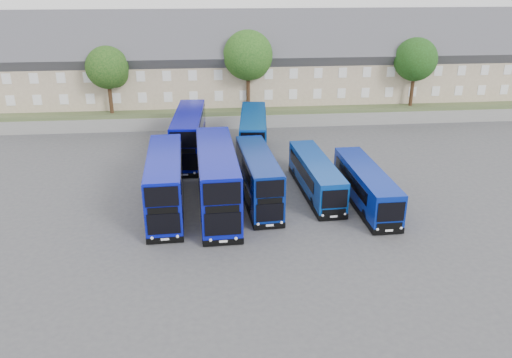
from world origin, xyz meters
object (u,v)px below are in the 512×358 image
Objects in this scene: dd_front_left at (165,184)px; tree_mid at (249,57)px; dd_front_mid at (217,180)px; tree_far at (439,49)px; tree_east at (416,61)px; tree_west at (109,69)px; coach_east_a at (316,177)px.

tree_mid reaches higher than dd_front_left.
dd_front_mid is 1.40× the size of tree_far.
tree_far reaches higher than tree_east.
dd_front_mid is at bearing -100.90° from tree_mid.
tree_west is 0.88× the size of tree_far.
tree_mid is 1.12× the size of tree_east.
coach_east_a is at bearing -80.26° from tree_mid.
dd_front_mid is 1.59× the size of tree_west.
dd_front_left is 1.46× the size of tree_west.
tree_mid is 20.02m from tree_east.
dd_front_left is at bearing -139.17° from tree_far.
dd_front_mid is 26.06m from tree_west.
tree_west is at bearing 106.11° from dd_front_left.
tree_east is at bearing 0.00° from tree_west.
coach_east_a is 1.40× the size of tree_west.
tree_west is at bearing -178.21° from tree_mid.
tree_mid is (-3.65, 21.23, 6.64)m from coach_east_a.
coach_east_a is 29.11m from tree_west.
tree_east is at bearing -1.43° from tree_mid.
tree_west is 42.58m from tree_far.
tree_far is at bearing 14.04° from tree_mid.
tree_far is (34.44, 29.76, 5.57)m from dd_front_left.
dd_front_left is 25.44m from tree_mid.
tree_far is (30.51, 29.92, 5.36)m from dd_front_mid.
coach_east_a is (12.09, 2.03, -0.73)m from dd_front_left.
tree_west is 0.83× the size of tree_mid.
tree_east is (36.00, 0.00, 0.34)m from tree_west.
tree_far is at bearing 38.58° from dd_front_left.
tree_west is 16.04m from tree_mid.
coach_east_a is 36.17m from tree_far.
tree_mid is at bearing 67.80° from dd_front_left.
tree_far is (42.00, 7.00, 0.68)m from tree_west.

